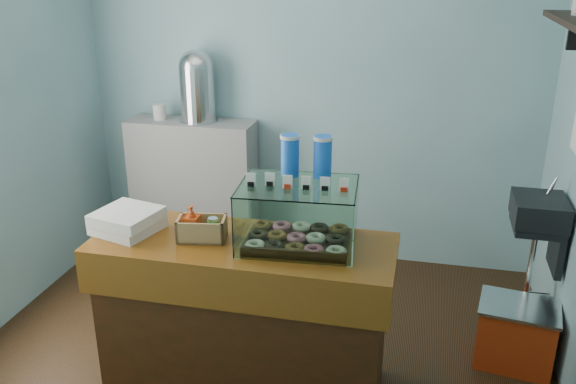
% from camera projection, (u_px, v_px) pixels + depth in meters
% --- Properties ---
extents(ground, '(3.50, 3.50, 0.00)m').
position_uv_depth(ground, '(258.00, 357.00, 3.74)').
color(ground, black).
rests_on(ground, ground).
extents(room_shell, '(3.54, 3.04, 2.82)m').
position_uv_depth(room_shell, '(258.00, 79.00, 3.12)').
color(room_shell, '#6F9CA2').
rests_on(room_shell, ground).
extents(counter, '(1.60, 0.60, 0.90)m').
position_uv_depth(counter, '(244.00, 315.00, 3.34)').
color(counter, '#401C0C').
rests_on(counter, ground).
extents(back_shelf, '(1.00, 0.32, 1.10)m').
position_uv_depth(back_shelf, '(194.00, 187.00, 4.93)').
color(back_shelf, gray).
rests_on(back_shelf, ground).
extents(display_case, '(0.63, 0.48, 0.54)m').
position_uv_depth(display_case, '(300.00, 211.00, 3.13)').
color(display_case, black).
rests_on(display_case, counter).
extents(condiment_crate, '(0.27, 0.19, 0.19)m').
position_uv_depth(condiment_crate, '(200.00, 227.00, 3.19)').
color(condiment_crate, '#AC7F56').
rests_on(condiment_crate, counter).
extents(pastry_boxes, '(0.38, 0.38, 0.12)m').
position_uv_depth(pastry_boxes, '(127.00, 221.00, 3.29)').
color(pastry_boxes, silver).
rests_on(pastry_boxes, counter).
extents(coffee_urn, '(0.30, 0.30, 0.55)m').
position_uv_depth(coffee_urn, '(197.00, 84.00, 4.63)').
color(coffee_urn, silver).
rests_on(coffee_urn, back_shelf).
extents(red_cooler, '(0.50, 0.41, 0.40)m').
position_uv_depth(red_cooler, '(516.00, 334.00, 3.62)').
color(red_cooler, red).
rests_on(red_cooler, ground).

